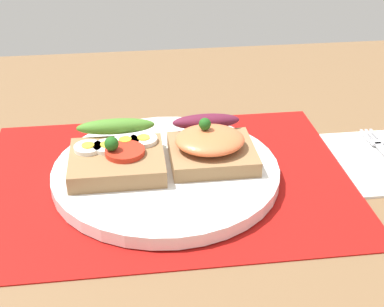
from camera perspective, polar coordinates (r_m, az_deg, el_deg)
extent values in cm
cube|color=brown|center=(63.12, -2.71, -4.00)|extent=(120.00, 90.00, 3.20)
cube|color=#A5110E|center=(62.16, -2.75, -2.67)|extent=(42.17, 30.95, 0.30)
cylinder|color=white|center=(61.69, -2.77, -1.98)|extent=(25.80, 25.80, 1.47)
cube|color=#946D46|center=(60.90, -7.93, -0.81)|extent=(10.47, 8.98, 1.99)
cylinder|color=red|center=(59.69, -7.11, 0.01)|extent=(4.41, 4.41, 0.60)
ellipsoid|color=#488129|center=(64.28, -8.08, 2.86)|extent=(9.22, 2.20, 1.80)
sphere|color=#1E5919|center=(59.73, -8.52, 1.14)|extent=(1.60, 1.60, 1.60)
cylinder|color=white|center=(61.55, -10.94, 0.60)|extent=(3.17, 3.17, 0.50)
cylinder|color=yellow|center=(61.39, -10.97, 0.87)|extent=(1.43, 1.43, 0.16)
cylinder|color=white|center=(61.37, -8.99, 0.70)|extent=(3.17, 3.17, 0.50)
cylinder|color=yellow|center=(61.21, -9.02, 0.97)|extent=(1.43, 1.43, 0.16)
cylinder|color=white|center=(62.08, -7.06, 1.22)|extent=(3.17, 3.17, 0.50)
cylinder|color=yellow|center=(61.93, -7.08, 1.49)|extent=(1.43, 1.43, 0.16)
cylinder|color=white|center=(62.30, -5.14, 1.45)|extent=(3.17, 3.17, 0.50)
cylinder|color=yellow|center=(62.14, -5.15, 1.71)|extent=(1.43, 1.43, 0.16)
cube|color=#967048|center=(62.08, 2.14, -0.01)|extent=(9.68, 8.83, 1.73)
ellipsoid|color=#F27242|center=(61.08, 1.90, 1.47)|extent=(7.94, 7.07, 2.01)
ellipsoid|color=maroon|center=(65.43, 1.50, 3.42)|extent=(8.23, 2.20, 1.80)
sphere|color=#1E5919|center=(60.79, 1.37, 3.14)|extent=(1.40, 1.40, 1.40)
cube|color=#B7B7BC|center=(72.18, 18.94, 1.12)|extent=(1.50, 1.20, 0.32)
cube|color=#B7B7BC|center=(73.48, 17.86, 1.84)|extent=(0.32, 2.80, 0.32)
cube|color=#B7B7BC|center=(73.75, 18.32, 1.87)|extent=(0.32, 2.80, 0.32)
cube|color=#B7B7BC|center=(74.02, 18.77, 1.89)|extent=(0.32, 2.80, 0.32)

